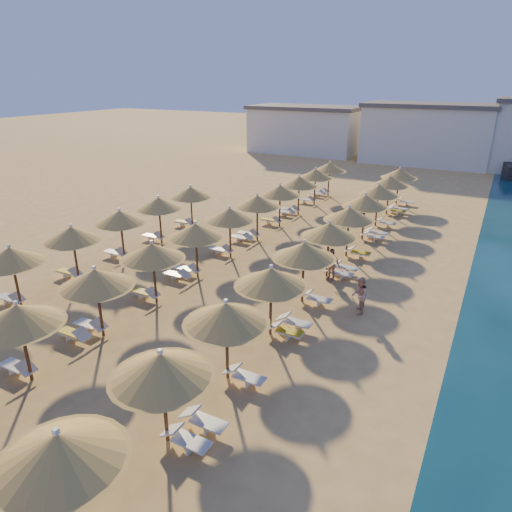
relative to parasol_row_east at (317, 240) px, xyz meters
The scene contains 8 objects.
ground 5.95m from the parasol_row_east, 124.53° to the right, with size 220.00×220.00×0.00m, color #E3B163.
hotel_blocks 41.77m from the parasol_row_east, 91.11° to the left, with size 47.35×9.37×8.10m.
parasol_row_east is the anchor object (origin of this frame).
parasol_row_west 6.22m from the parasol_row_east, behind, with size 3.10×41.43×3.20m.
parasol_row_inland 12.09m from the parasol_row_east, 163.25° to the right, with size 3.10×20.52×3.20m.
loungers 5.06m from the parasol_row_east, behind, with size 14.55×38.89×0.66m.
beachgoer_c 2.19m from the parasol_row_east, 74.41° to the left, with size 1.06×0.44×1.80m, color tan.
beachgoer_b 3.66m from the parasol_row_east, 30.76° to the right, with size 0.89×0.69×1.83m, color tan.
Camera 1 is at (10.53, -16.08, 10.27)m, focal length 32.00 mm.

